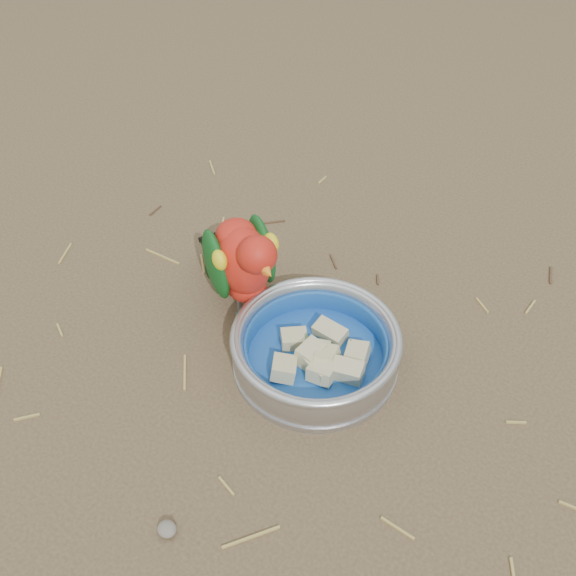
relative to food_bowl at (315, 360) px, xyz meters
The scene contains 6 objects.
ground 0.07m from the food_bowl, 119.74° to the right, with size 60.00×60.00×0.00m, color brown.
food_bowl is the anchor object (origin of this frame).
bowl_wall 0.03m from the food_bowl, ahead, with size 0.23×0.23×0.04m, color #B2B2BA, non-canonical shape.
fruit_wedges 0.02m from the food_bowl, behind, with size 0.14×0.14×0.03m, color #C1B788, non-canonical shape.
lory_parrot 0.17m from the food_bowl, behind, with size 0.10×0.20×0.17m, color red, non-canonical shape.
ground_debris 0.03m from the food_bowl, 116.25° to the left, with size 0.90×0.80×0.01m, color #A99049, non-canonical shape.
Camera 1 is at (0.37, -0.40, 0.69)m, focal length 40.00 mm.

